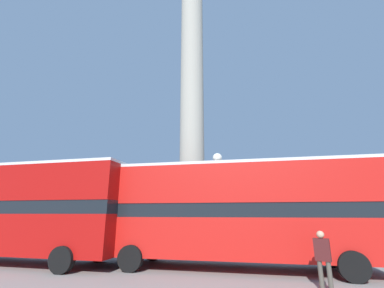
# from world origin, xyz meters

# --- Properties ---
(ground_plane) EXTENTS (200.00, 200.00, 0.00)m
(ground_plane) POSITION_xyz_m (0.00, 0.00, 0.00)
(ground_plane) COLOR gray
(monument_column) EXTENTS (4.76, 4.76, 25.35)m
(monument_column) POSITION_xyz_m (0.00, 0.00, 9.76)
(monument_column) COLOR #A39E8E
(monument_column) RESTS_ON ground_plane
(bus_a) EXTENTS (11.50, 3.37, 4.42)m
(bus_a) POSITION_xyz_m (-7.69, -6.03, 2.44)
(bus_a) COLOR #A80F0C
(bus_a) RESTS_ON ground_plane
(bus_b) EXTENTS (11.48, 3.26, 4.29)m
(bus_b) POSITION_xyz_m (2.69, -5.68, 2.37)
(bus_b) COLOR red
(bus_b) RESTS_ON ground_plane
(equestrian_statue) EXTENTS (4.03, 3.70, 5.80)m
(equestrian_statue) POSITION_xyz_m (10.12, 2.66, 1.66)
(equestrian_statue) COLOR #A39E8E
(equestrian_statue) RESTS_ON ground_plane
(street_lamp) EXTENTS (0.51, 0.51, 5.37)m
(street_lamp) POSITION_xyz_m (1.97, -3.50, 3.43)
(street_lamp) COLOR black
(street_lamp) RESTS_ON ground_plane
(pedestrian_near_lamp) EXTENTS (0.48, 0.34, 1.69)m
(pedestrian_near_lamp) POSITION_xyz_m (5.37, -8.28, 0.94)
(pedestrian_near_lamp) COLOR #4C473D
(pedestrian_near_lamp) RESTS_ON ground_plane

